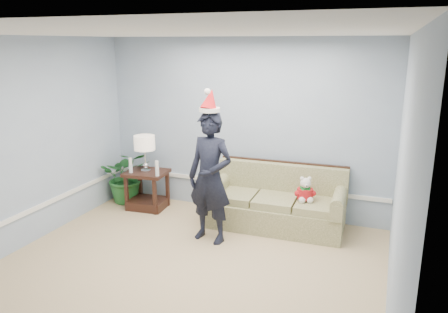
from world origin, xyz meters
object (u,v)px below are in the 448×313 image
object	(u,v)px
sofa	(277,205)
side_table	(147,194)
houseplant	(127,176)
man	(210,178)
table_lamp	(145,144)
teddy_bear	(305,192)

from	to	relation	value
sofa	side_table	world-z (taller)	sofa
houseplant	man	size ratio (longest dim) A/B	0.50
sofa	table_lamp	bearing A→B (deg)	-179.19
sofa	teddy_bear	xyz separation A→B (m)	(0.42, -0.10, 0.28)
sofa	houseplant	bearing A→B (deg)	176.97
sofa	man	bearing A→B (deg)	-133.94
sofa	man	size ratio (longest dim) A/B	1.10
sofa	table_lamp	size ratio (longest dim) A/B	3.32
table_lamp	side_table	bearing A→B (deg)	91.39
table_lamp	man	xyz separation A→B (m)	(1.41, -0.70, -0.18)
sofa	table_lamp	world-z (taller)	table_lamp
man	houseplant	bearing A→B (deg)	165.79
side_table	houseplant	distance (m)	0.53
houseplant	man	distance (m)	2.11
sofa	houseplant	distance (m)	2.60
sofa	teddy_bear	distance (m)	0.51
teddy_bear	table_lamp	bearing A→B (deg)	158.66
teddy_bear	man	bearing A→B (deg)	-169.87
side_table	man	size ratio (longest dim) A/B	0.39
table_lamp	teddy_bear	world-z (taller)	table_lamp
houseplant	teddy_bear	bearing A→B (deg)	-3.00
side_table	man	distance (m)	1.71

